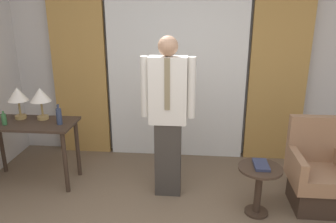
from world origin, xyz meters
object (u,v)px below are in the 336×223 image
person (168,112)px  bottle_near_edge (4,119)px  armchair (317,176)px  book (261,165)px  table_lamp_left (18,96)px  desk (29,133)px  bottle_by_lamp (59,116)px  table_lamp_right (40,96)px  side_table (259,182)px

person → bottle_near_edge: bearing=179.5°
armchair → book: 0.69m
table_lamp_left → bottle_near_edge: table_lamp_left is taller
desk → bottle_near_edge: (-0.21, -0.10, 0.20)m
bottle_near_edge → bottle_by_lamp: bottle_by_lamp is taller
table_lamp_right → armchair: table_lamp_right is taller
desk → bottle_near_edge: bearing=-153.8°
desk → book: desk is taller
desk → book: (2.63, -0.40, -0.10)m
table_lamp_left → bottle_by_lamp: 0.60m
desk → person: person is taller
table_lamp_right → book: 2.60m
armchair → side_table: size_ratio=1.79×
desk → table_lamp_right: size_ratio=2.92×
bottle_by_lamp → table_lamp_right: bearing=150.5°
bottle_by_lamp → book: (2.22, -0.37, -0.32)m
table_lamp_right → person: person is taller
bottle_by_lamp → armchair: 2.91m
bottle_near_edge → desk: bearing=26.2°
bottle_by_lamp → person: 1.27m
table_lamp_left → person: person is taller
bottle_by_lamp → person: size_ratio=0.13×
desk → side_table: bearing=-9.2°
person → side_table: (0.96, -0.31, -0.63)m
person → desk: bearing=175.9°
table_lamp_left → bottle_near_edge: bearing=-107.9°
desk → side_table: size_ratio=2.10×
bottle_by_lamp → book: bottle_by_lamp is taller
bottle_near_edge → side_table: 2.89m
desk → bottle_near_edge: 0.31m
table_lamp_left → bottle_by_lamp: size_ratio=1.61×
armchair → side_table: armchair is taller
bottle_near_edge → armchair: 3.51m
desk → bottle_near_edge: size_ratio=6.89×
table_lamp_right → bottle_by_lamp: 0.36m
table_lamp_right → bottle_near_edge: (-0.35, -0.22, -0.21)m
bottle_near_edge → armchair: (3.47, -0.11, -0.49)m
desk → person: bearing=-4.1°
bottle_near_edge → person: bearing=-0.5°
table_lamp_right → side_table: 2.64m
table_lamp_left → side_table: bearing=-11.2°
armchair → bottle_near_edge: bearing=178.2°
table_lamp_right → person: (1.53, -0.24, -0.07)m
table_lamp_right → book: bearing=-11.8°
book → table_lamp_right: bearing=168.2°
side_table → desk: bearing=170.8°
bottle_by_lamp → book: 2.28m
desk → armchair: (3.26, -0.22, -0.29)m
table_lamp_right → person: bearing=-8.9°
table_lamp_left → table_lamp_right: 0.28m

